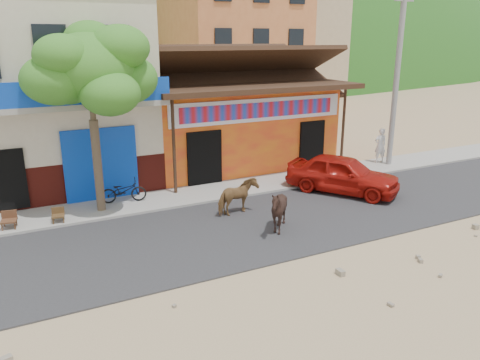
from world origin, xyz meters
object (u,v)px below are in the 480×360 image
object	(u,v)px
cow_dark	(279,210)
red_car	(343,174)
scooter	(123,191)
cafe_chair_right	(57,210)
cow_tan	(238,197)
tree	(93,120)
utility_pole	(397,74)
pedestrian	(380,145)
cafe_chair_left	(8,213)

from	to	relation	value
cow_dark	red_car	size ratio (longest dim) A/B	0.33
scooter	cafe_chair_right	xyz separation A→B (m)	(-2.25, -0.93, -0.00)
cow_tan	red_car	world-z (taller)	red_car
tree	scooter	world-z (taller)	tree
red_car	scooter	size ratio (longest dim) A/B	2.67
utility_pole	tree	bearing A→B (deg)	-179.10
utility_pole	cow_dark	distance (m)	10.01
utility_pole	cafe_chair_right	size ratio (longest dim) A/B	9.90
tree	cow_dark	distance (m)	6.44
red_car	pedestrian	world-z (taller)	pedestrian
cow_tan	red_car	distance (m)	4.51
tree	red_car	world-z (taller)	tree
cow_tan	scooter	size ratio (longest dim) A/B	0.90
utility_pole	cafe_chair_left	world-z (taller)	utility_pole
utility_pole	red_car	world-z (taller)	utility_pole
red_car	cafe_chair_left	world-z (taller)	red_car
pedestrian	cow_dark	bearing A→B (deg)	40.93
cow_tan	cafe_chair_right	xyz separation A→B (m)	(-5.38, 1.68, -0.10)
cafe_chair_left	red_car	bearing A→B (deg)	1.93
red_car	cafe_chair_right	distance (m)	9.98
utility_pole	scooter	bearing A→B (deg)	178.91
scooter	pedestrian	world-z (taller)	pedestrian
scooter	cafe_chair_right	world-z (taller)	scooter
utility_pole	red_car	distance (m)	5.87
tree	cow_dark	size ratio (longest dim) A/B	4.42
tree	cow_dark	bearing A→B (deg)	-42.57
utility_pole	cafe_chair_right	bearing A→B (deg)	-177.18
utility_pole	cafe_chair_left	xyz separation A→B (m)	(-15.57, -0.56, -3.53)
pedestrian	cafe_chair_left	world-z (taller)	pedestrian
cow_tan	scooter	distance (m)	4.07
tree	cow_tan	world-z (taller)	tree
scooter	pedestrian	xyz separation A→B (m)	(11.75, 0.18, 0.38)
utility_pole	red_car	size ratio (longest dim) A/B	1.94
pedestrian	red_car	bearing A→B (deg)	42.65
cow_tan	cafe_chair_left	size ratio (longest dim) A/B	1.48
pedestrian	cafe_chair_left	bearing A→B (deg)	14.98
pedestrian	cafe_chair_left	size ratio (longest dim) A/B	1.69
scooter	pedestrian	size ratio (longest dim) A/B	0.98
tree	red_car	size ratio (longest dim) A/B	1.45
pedestrian	cafe_chair_left	xyz separation A→B (m)	(-15.37, -0.97, -0.32)
cafe_chair_right	utility_pole	bearing A→B (deg)	11.20
cafe_chair_right	cow_dark	bearing A→B (deg)	-23.03
tree	red_car	xyz separation A→B (m)	(8.48, -1.90, -2.38)
cow_tan	cafe_chair_right	size ratio (longest dim) A/B	1.72
cow_dark	red_car	world-z (taller)	red_car
tree	pedestrian	bearing A→B (deg)	2.77
tree	pedestrian	world-z (taller)	tree
red_car	cafe_chair_right	world-z (taller)	red_car
utility_pole	scooter	xyz separation A→B (m)	(-11.95, 0.23, -3.59)
scooter	cafe_chair_right	bearing A→B (deg)	123.86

